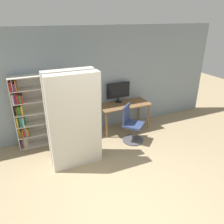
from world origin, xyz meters
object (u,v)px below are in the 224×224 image
Objects in this scene: bookshelf at (29,113)px; mattress_near at (76,123)px; office_chair at (131,127)px; mattress_far at (72,117)px; monitor at (118,91)px.

mattress_near is at bearing -58.02° from bookshelf.
office_chair is 1.65m from mattress_near.
mattress_far reaches higher than office_chair.
mattress_far is (-1.48, -0.12, 0.61)m from office_chair.
bookshelf is (-2.25, 0.82, 0.46)m from office_chair.
bookshelf is 1.22m from mattress_far.
office_chair is at bearing 4.46° from mattress_far.
monitor is 0.71× the size of office_chair.
office_chair is 0.47× the size of mattress_far.
mattress_far reaches higher than monitor.
mattress_far is at bearing -175.54° from office_chair.
mattress_near is at bearing -90.00° from mattress_far.
bookshelf is at bearing 129.43° from mattress_far.
bookshelf is at bearing 121.98° from mattress_near.
office_chair is 1.60m from mattress_far.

